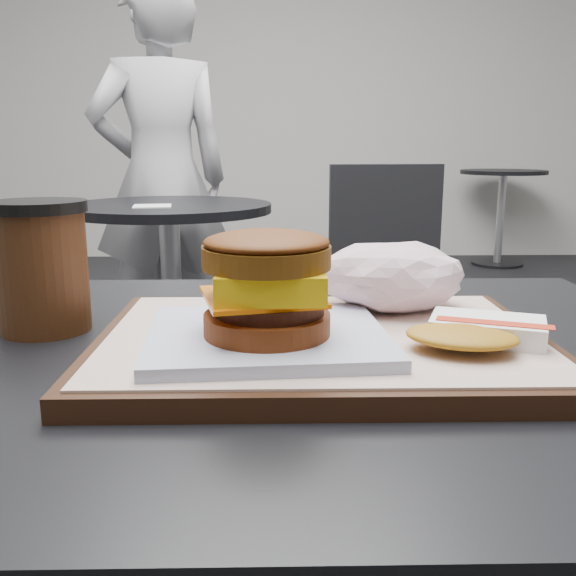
% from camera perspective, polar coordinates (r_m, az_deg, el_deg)
% --- Properties ---
extents(customer_table, '(0.80, 0.60, 0.77)m').
position_cam_1_polar(customer_table, '(0.65, -2.18, -21.12)').
color(customer_table, '#A5A5AA').
rests_on(customer_table, ground).
extents(serving_tray, '(0.38, 0.28, 0.02)m').
position_cam_1_polar(serving_tray, '(0.55, 2.96, -4.94)').
color(serving_tray, black).
rests_on(serving_tray, customer_table).
extents(breakfast_sandwich, '(0.20, 0.18, 0.09)m').
position_cam_1_polar(breakfast_sandwich, '(0.50, -1.84, -0.82)').
color(breakfast_sandwich, white).
rests_on(breakfast_sandwich, serving_tray).
extents(hash_brown, '(0.13, 0.11, 0.02)m').
position_cam_1_polar(hash_brown, '(0.53, 16.38, -3.78)').
color(hash_brown, white).
rests_on(hash_brown, serving_tray).
extents(crumpled_wrapper, '(0.15, 0.12, 0.06)m').
position_cam_1_polar(crumpled_wrapper, '(0.63, 9.02, 1.09)').
color(crumpled_wrapper, white).
rests_on(crumpled_wrapper, serving_tray).
extents(coffee_cup, '(0.09, 0.09, 0.13)m').
position_cam_1_polar(coffee_cup, '(0.65, -21.04, 2.07)').
color(coffee_cup, '#3B1E0E').
rests_on(coffee_cup, customer_table).
extents(neighbor_table, '(0.70, 0.70, 0.75)m').
position_cam_1_polar(neighbor_table, '(2.26, -10.40, 2.33)').
color(neighbor_table, black).
rests_on(neighbor_table, ground).
extents(napkin, '(0.14, 0.14, 0.00)m').
position_cam_1_polar(napkin, '(2.13, -11.97, 7.13)').
color(napkin, silver).
rests_on(napkin, neighbor_table).
extents(neighbor_chair, '(0.62, 0.45, 0.88)m').
position_cam_1_polar(neighbor_chair, '(2.31, 5.51, 1.69)').
color(neighbor_chair, '#AAABB0').
rests_on(neighbor_chair, ground).
extents(patron, '(0.68, 0.56, 1.61)m').
position_cam_1_polar(patron, '(2.78, -11.17, 9.45)').
color(patron, '#B8B7BC').
rests_on(patron, ground).
extents(bg_table_far, '(0.66, 0.66, 0.75)m').
position_cam_1_polar(bg_table_far, '(5.36, 18.48, 7.91)').
color(bg_table_far, black).
rests_on(bg_table_far, ground).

